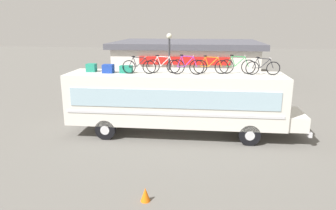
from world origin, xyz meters
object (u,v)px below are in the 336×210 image
at_px(rooftop_bicycle_2, 163,66).
at_px(luggage_bag_2, 108,69).
at_px(luggage_bag_1, 91,68).
at_px(rooftop_bicycle_6, 263,67).
at_px(rooftop_bicycle_1, 139,66).
at_px(rooftop_bicycle_4, 211,66).
at_px(bus, 177,99).
at_px(street_lamp, 169,60).
at_px(rooftop_bicycle_5, 237,66).
at_px(traffic_cone, 145,194).
at_px(luggage_bag_3, 126,69).
at_px(rooftop_bicycle_3, 187,66).

bearing_deg(rooftop_bicycle_2, luggage_bag_2, -175.60).
xyz_separation_m(luggage_bag_1, rooftop_bicycle_6, (8.71, -0.11, 0.16)).
relative_size(luggage_bag_1, rooftop_bicycle_1, 0.28).
bearing_deg(rooftop_bicycle_4, bus, -174.76).
height_order(luggage_bag_1, street_lamp, street_lamp).
xyz_separation_m(rooftop_bicycle_2, rooftop_bicycle_6, (4.92, -0.03, -0.01)).
bearing_deg(luggage_bag_2, rooftop_bicycle_5, 3.66).
height_order(luggage_bag_1, traffic_cone, luggage_bag_1).
xyz_separation_m(luggage_bag_2, rooftop_bicycle_2, (2.80, 0.22, 0.17)).
relative_size(luggage_bag_2, luggage_bag_3, 0.84).
bearing_deg(rooftop_bicycle_1, luggage_bag_2, 175.22).
bearing_deg(rooftop_bicycle_3, rooftop_bicycle_6, 4.16).
distance_m(luggage_bag_1, street_lamp, 6.82).
bearing_deg(traffic_cone, rooftop_bicycle_2, 92.11).
distance_m(luggage_bag_3, rooftop_bicycle_3, 3.11).
height_order(rooftop_bicycle_5, rooftop_bicycle_6, rooftop_bicycle_5).
bearing_deg(rooftop_bicycle_6, street_lamp, 131.26).
height_order(rooftop_bicycle_3, street_lamp, street_lamp).
bearing_deg(luggage_bag_2, rooftop_bicycle_4, 3.17).
bearing_deg(luggage_bag_3, rooftop_bicycle_2, 4.24).
height_order(luggage_bag_2, street_lamp, street_lamp).
relative_size(rooftop_bicycle_1, traffic_cone, 3.56).
distance_m(bus, rooftop_bicycle_1, 2.57).
relative_size(bus, luggage_bag_2, 22.67).
relative_size(bus, rooftop_bicycle_6, 7.26).
bearing_deg(rooftop_bicycle_1, rooftop_bicycle_3, 1.26).
bearing_deg(street_lamp, luggage_bag_3, -104.30).
bearing_deg(rooftop_bicycle_5, bus, -174.62).
bearing_deg(rooftop_bicycle_3, rooftop_bicycle_4, 17.50).
distance_m(luggage_bag_2, luggage_bag_3, 0.93).
height_order(rooftop_bicycle_4, street_lamp, street_lamp).
bearing_deg(bus, street_lamp, 100.10).
height_order(bus, rooftop_bicycle_5, rooftop_bicycle_5).
xyz_separation_m(luggage_bag_2, rooftop_bicycle_6, (7.72, 0.19, 0.15)).
xyz_separation_m(rooftop_bicycle_2, rooftop_bicycle_3, (1.23, -0.30, 0.02)).
bearing_deg(luggage_bag_3, bus, 1.32).
distance_m(rooftop_bicycle_2, rooftop_bicycle_6, 4.92).
distance_m(luggage_bag_3, traffic_cone, 7.52).
bearing_deg(luggage_bag_1, luggage_bag_3, -6.44).
height_order(rooftop_bicycle_1, street_lamp, street_lamp).
height_order(rooftop_bicycle_1, rooftop_bicycle_4, rooftop_bicycle_4).
height_order(bus, luggage_bag_2, luggage_bag_2).
bearing_deg(bus, rooftop_bicycle_3, -24.75).
relative_size(luggage_bag_1, rooftop_bicycle_2, 0.27).
bearing_deg(rooftop_bicycle_2, rooftop_bicycle_1, -163.25).
bearing_deg(luggage_bag_2, luggage_bag_1, 163.57).
bearing_deg(rooftop_bicycle_6, rooftop_bicycle_5, 169.03).
bearing_deg(rooftop_bicycle_5, rooftop_bicycle_6, -10.97).
height_order(luggage_bag_1, rooftop_bicycle_5, rooftop_bicycle_5).
height_order(rooftop_bicycle_1, rooftop_bicycle_6, rooftop_bicycle_1).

